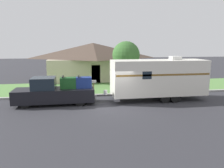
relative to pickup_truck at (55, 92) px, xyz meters
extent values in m
plane|color=#2D2D33|center=(4.39, -1.54, -0.92)|extent=(120.00, 120.00, 0.00)
cube|color=#999993|center=(4.39, 2.21, -0.85)|extent=(80.00, 0.30, 0.14)
cube|color=#568442|center=(4.39, 5.86, -0.91)|extent=(80.00, 7.00, 0.03)
cube|color=beige|center=(3.82, 12.15, 0.41)|extent=(10.92, 7.14, 2.66)
pyramid|color=#4C3D33|center=(3.82, 12.15, 2.71)|extent=(11.79, 7.71, 1.95)
cube|color=#4C3828|center=(3.82, 8.61, 0.13)|extent=(1.00, 0.06, 2.10)
cylinder|color=black|center=(-2.01, -0.77, -0.51)|extent=(0.82, 0.28, 0.82)
cylinder|color=black|center=(-2.01, 0.77, -0.51)|extent=(0.82, 0.28, 0.82)
cylinder|color=black|center=(1.81, -0.77, -0.51)|extent=(0.82, 0.28, 0.82)
cylinder|color=black|center=(1.81, 0.77, -0.51)|extent=(0.82, 0.28, 0.82)
cube|color=black|center=(-1.34, 0.00, -0.22)|extent=(3.18, 1.91, 0.95)
cube|color=#19232D|center=(-0.77, 0.00, 0.69)|extent=(1.65, 1.75, 0.86)
cube|color=black|center=(1.55, 0.00, -0.22)|extent=(2.60, 1.91, 0.95)
cube|color=#333333|center=(2.91, 0.00, -0.57)|extent=(0.12, 1.72, 0.20)
cube|color=#194C1E|center=(0.98, 0.00, 0.66)|extent=(1.15, 0.80, 0.80)
cube|color=black|center=(0.61, 0.00, 1.14)|extent=(0.10, 0.88, 0.08)
cube|color=navy|center=(2.12, 0.00, 0.66)|extent=(1.15, 0.80, 0.80)
cube|color=black|center=(1.75, 0.00, 1.14)|extent=(0.10, 0.88, 0.08)
cylinder|color=black|center=(8.19, -1.02, -0.55)|extent=(0.75, 0.22, 0.75)
cylinder|color=black|center=(8.19, 1.02, -0.55)|extent=(0.75, 0.22, 0.75)
cylinder|color=black|center=(9.01, -1.02, -0.55)|extent=(0.75, 0.22, 0.75)
cylinder|color=black|center=(9.01, 1.02, -0.55)|extent=(0.75, 0.22, 0.75)
cube|color=silver|center=(8.01, 0.00, 0.91)|extent=(7.41, 2.31, 2.72)
cube|color=brown|center=(8.01, -1.16, 1.25)|extent=(7.26, 0.01, 0.14)
cube|color=#383838|center=(3.70, 0.00, -0.40)|extent=(1.20, 0.12, 0.10)
cylinder|color=silver|center=(3.76, 0.00, -0.17)|extent=(0.28, 0.28, 0.36)
cube|color=silver|center=(9.34, 0.00, 2.41)|extent=(0.80, 0.68, 0.28)
cube|color=#19232D|center=(6.67, -1.16, 1.25)|extent=(0.70, 0.01, 0.56)
cylinder|color=brown|center=(3.09, 2.93, -0.41)|extent=(0.09, 0.09, 1.02)
cube|color=#B2B2B2|center=(3.09, 2.93, 0.21)|extent=(0.48, 0.20, 0.22)
cylinder|color=brown|center=(6.68, 5.72, 0.22)|extent=(0.24, 0.24, 2.28)
sphere|color=#38662D|center=(6.68, 5.72, 2.41)|extent=(2.81, 2.81, 2.81)
camera|label=1|loc=(1.58, -16.23, 3.44)|focal=35.00mm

